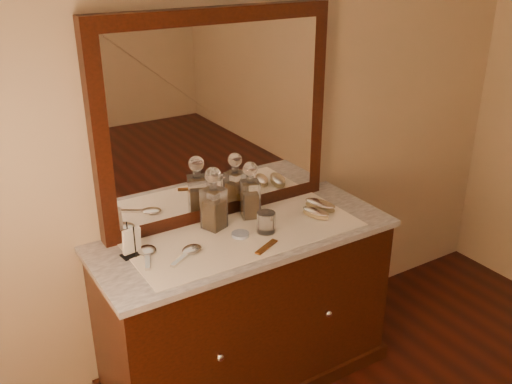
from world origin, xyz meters
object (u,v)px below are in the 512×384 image
(pin_dish, at_px, (240,234))
(brush_near, at_px, (316,213))
(napkin_rack, at_px, (132,243))
(decanter_right, at_px, (250,196))
(dresser_cabinet, at_px, (245,310))
(decanter_left, at_px, (214,205))
(hand_mirror_inner, at_px, (190,251))
(comb, at_px, (266,247))
(hand_mirror_outer, at_px, (147,252))
(mirror_frame, at_px, (217,118))
(brush_far, at_px, (320,205))

(pin_dish, xyz_separation_m, brush_near, (0.42, -0.03, 0.01))
(napkin_rack, relative_size, decanter_right, 0.52)
(dresser_cabinet, distance_m, decanter_left, 0.58)
(dresser_cabinet, bearing_deg, decanter_left, 129.13)
(decanter_right, xyz_separation_m, hand_mirror_inner, (-0.41, -0.17, -0.10))
(comb, distance_m, hand_mirror_inner, 0.34)
(napkin_rack, bearing_deg, hand_mirror_outer, -32.04)
(hand_mirror_inner, bearing_deg, napkin_rack, 150.66)
(hand_mirror_outer, height_order, hand_mirror_inner, same)
(napkin_rack, bearing_deg, decanter_left, 4.53)
(brush_near, bearing_deg, napkin_rack, 171.75)
(mirror_frame, height_order, decanter_right, mirror_frame)
(brush_far, bearing_deg, hand_mirror_outer, 177.37)
(dresser_cabinet, xyz_separation_m, brush_far, (0.45, 0.01, 0.47))
(mirror_frame, height_order, brush_near, mirror_frame)
(comb, bearing_deg, decanter_left, 84.67)
(mirror_frame, relative_size, hand_mirror_inner, 5.93)
(decanter_left, bearing_deg, hand_mirror_outer, -169.77)
(brush_near, xyz_separation_m, hand_mirror_outer, (-0.85, 0.10, -0.01))
(dresser_cabinet, height_order, brush_near, brush_near)
(napkin_rack, relative_size, brush_near, 0.92)
(dresser_cabinet, bearing_deg, hand_mirror_outer, 173.52)
(mirror_frame, xyz_separation_m, napkin_rack, (-0.52, -0.16, -0.44))
(mirror_frame, bearing_deg, dresser_cabinet, -90.00)
(hand_mirror_inner, bearing_deg, brush_far, 3.52)
(comb, height_order, decanter_right, decanter_right)
(dresser_cabinet, bearing_deg, mirror_frame, 90.00)
(mirror_frame, bearing_deg, hand_mirror_outer, -157.70)
(comb, bearing_deg, decanter_right, 46.49)
(pin_dish, xyz_separation_m, hand_mirror_outer, (-0.43, 0.07, 0.00))
(napkin_rack, bearing_deg, mirror_frame, 16.93)
(comb, height_order, hand_mirror_inner, hand_mirror_inner)
(pin_dish, relative_size, comb, 0.56)
(dresser_cabinet, distance_m, pin_dish, 0.45)
(comb, height_order, hand_mirror_outer, hand_mirror_outer)
(pin_dish, bearing_deg, brush_near, -3.52)
(dresser_cabinet, bearing_deg, hand_mirror_inner, -173.26)
(decanter_left, relative_size, brush_near, 1.90)
(pin_dish, height_order, brush_far, brush_far)
(dresser_cabinet, height_order, comb, comb)
(brush_near, distance_m, hand_mirror_outer, 0.86)
(dresser_cabinet, bearing_deg, brush_far, 1.36)
(pin_dish, relative_size, napkin_rack, 0.55)
(pin_dish, xyz_separation_m, comb, (0.04, -0.16, -0.00))
(mirror_frame, bearing_deg, napkin_rack, -163.07)
(dresser_cabinet, height_order, mirror_frame, mirror_frame)
(comb, height_order, decanter_left, decanter_left)
(pin_dish, xyz_separation_m, decanter_right, (0.15, 0.15, 0.10))
(pin_dish, height_order, hand_mirror_outer, hand_mirror_outer)
(pin_dish, relative_size, brush_far, 0.44)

